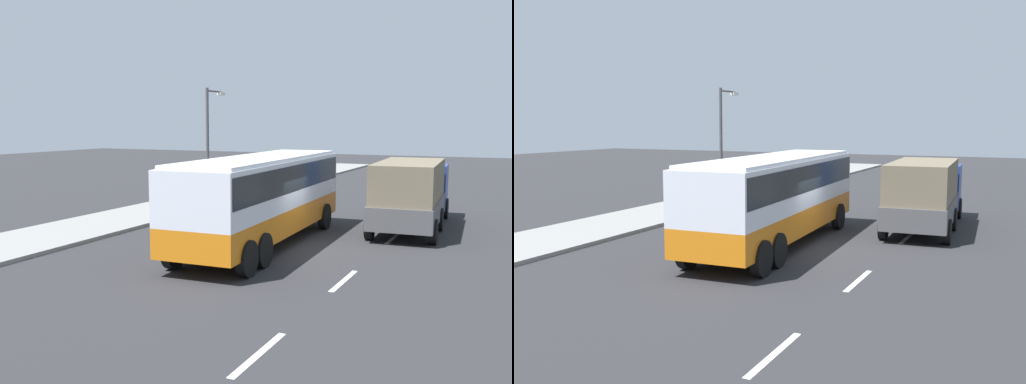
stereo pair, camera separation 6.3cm
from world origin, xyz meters
The scene contains 7 objects.
ground_plane centered at (0.00, 0.00, 0.00)m, with size 120.00×120.00×0.00m, color #28282B.
sidewalk_curb centered at (0.00, 9.40, 0.07)m, with size 80.00×4.00×0.15m, color gray.
lane_centreline centered at (0.28, -2.79, 0.00)m, with size 33.07×0.16×0.01m.
coach_bus centered at (0.00, 1.33, 2.04)m, with size 11.07×3.19×3.28m.
cargo_truck centered at (5.65, -3.01, 1.60)m, with size 8.17×3.06×2.93m.
pedestrian_near_curb centered at (5.81, 8.43, 1.13)m, with size 0.32×0.32×1.69m.
street_lamp centered at (7.10, 7.67, 3.72)m, with size 1.80×0.24×6.13m.
Camera 2 is at (-18.80, -7.25, 4.50)m, focal length 39.89 mm.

